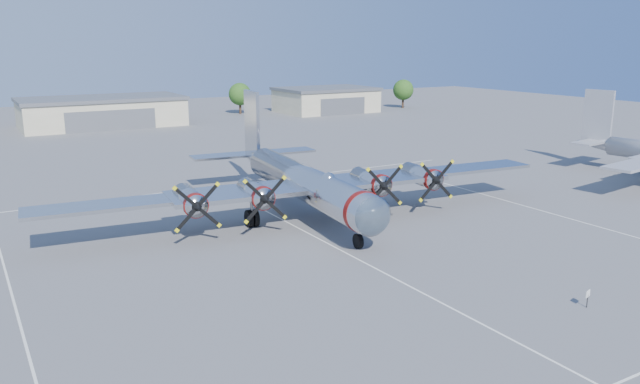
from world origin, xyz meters
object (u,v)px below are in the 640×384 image
main_bomber_b29 (302,214)px  info_placard (588,296)px  hangar_east (326,100)px  hangar_center (102,112)px  tree_far_east (403,90)px  tree_east (240,94)px

main_bomber_b29 → info_placard: bearing=-74.8°
hangar_east → hangar_center: bearing=-180.0°
hangar_center → tree_far_east: tree_far_east is taller
hangar_center → info_placard: size_ratio=26.89×
main_bomber_b29 → tree_far_east: bearing=52.2°
hangar_center → hangar_east: size_ratio=1.39×
hangar_east → tree_east: 19.04m
tree_far_east → info_placard: bearing=-122.5°
hangar_east → info_placard: hangar_east is taller
main_bomber_b29 → info_placard: 26.90m
tree_east → tree_far_east: size_ratio=1.00×
tree_far_east → main_bomber_b29: 95.52m
tree_far_east → tree_east: bearing=168.1°
main_bomber_b29 → hangar_center: bearing=97.6°
hangar_east → tree_east: tree_east is taller
tree_east → main_bomber_b29: size_ratio=0.14×
tree_east → info_placard: size_ratio=6.24×
hangar_center → hangar_east: same height
hangar_east → info_placard: 106.10m
hangar_center → tree_far_east: size_ratio=4.31×
hangar_east → main_bomber_b29: bearing=-122.6°
main_bomber_b29 → hangar_east: bearing=63.1°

